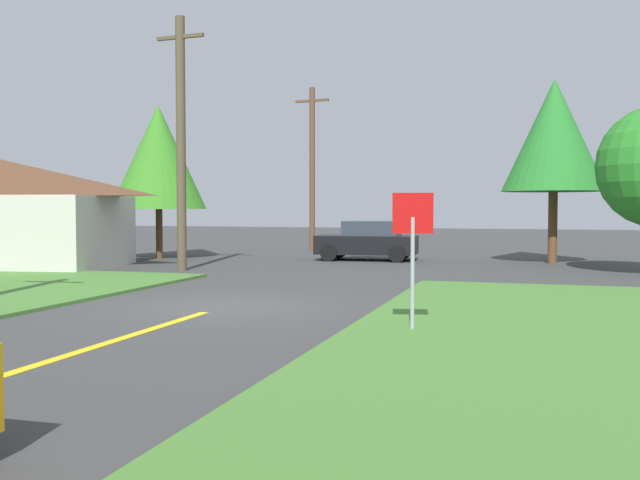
{
  "coord_description": "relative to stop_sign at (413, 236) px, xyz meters",
  "views": [
    {
      "loc": [
        6.57,
        -14.25,
        2.17
      ],
      "look_at": [
        0.67,
        4.92,
        1.25
      ],
      "focal_mm": 40.0,
      "sensor_mm": 36.0,
      "label": 1
    }
  ],
  "objects": [
    {
      "name": "car_approaching_junction",
      "position": [
        -4.65,
        16.44,
        -0.88
      ],
      "size": [
        4.17,
        2.35,
        1.62
      ],
      "rotation": [
        0.0,
        0.0,
        3.2
      ],
      "color": "black",
      "rests_on": "ground"
    },
    {
      "name": "ground_plane",
      "position": [
        -4.51,
        2.14,
        -1.69
      ],
      "size": [
        120.0,
        120.0,
        0.0
      ],
      "primitive_type": "plane",
      "color": "#3C3C3C"
    },
    {
      "name": "utility_pole_mid",
      "position": [
        -9.69,
        9.88,
        2.74
      ],
      "size": [
        1.8,
        0.33,
        8.66
      ],
      "color": "brown",
      "rests_on": "ground"
    },
    {
      "name": "oak_tree_left",
      "position": [
        2.58,
        16.86,
        3.25
      ],
      "size": [
        3.93,
        3.93,
        7.12
      ],
      "color": "brown",
      "rests_on": "ground"
    },
    {
      "name": "utility_pole_far",
      "position": [
        -8.84,
        22.0,
        2.52
      ],
      "size": [
        1.8,
        0.33,
        8.15
      ],
      "color": "brown",
      "rests_on": "ground"
    },
    {
      "name": "stop_sign",
      "position": [
        0.0,
        0.0,
        0.0
      ],
      "size": [
        0.69,
        0.19,
        2.42
      ],
      "rotation": [
        0.0,
        0.0,
        3.36
      ],
      "color": "#9EA0A8",
      "rests_on": "ground"
    },
    {
      "name": "pine_tree_center",
      "position": [
        -13.45,
        14.92,
        2.62
      ],
      "size": [
        4.02,
        4.02,
        6.53
      ],
      "color": "brown",
      "rests_on": "ground"
    }
  ]
}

